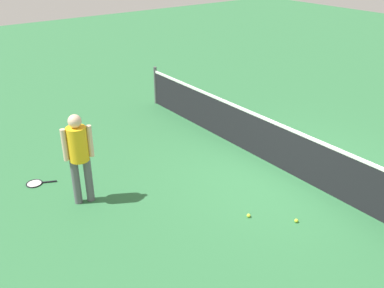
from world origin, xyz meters
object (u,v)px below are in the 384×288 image
tennis_ball_near_player (296,221)px  player_near_side (79,152)px  tennis_racket_near_player (36,183)px  tennis_ball_by_net (249,216)px

tennis_ball_near_player → player_near_side: bearing=-136.6°
player_near_side → tennis_ball_near_player: 3.90m
player_near_side → tennis_racket_near_player: 1.60m
player_near_side → tennis_racket_near_player: bearing=-155.2°
tennis_ball_near_player → tennis_ball_by_net: size_ratio=1.00×
player_near_side → tennis_ball_by_net: (2.15, 2.05, -0.98)m
tennis_racket_near_player → player_near_side: bearing=24.8°
tennis_ball_near_player → tennis_ball_by_net: bearing=-137.2°
tennis_ball_near_player → tennis_ball_by_net: same height
player_near_side → tennis_ball_near_player: size_ratio=25.76×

